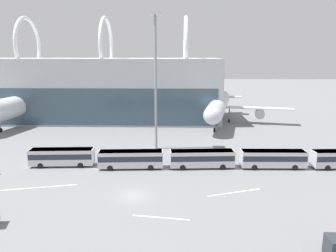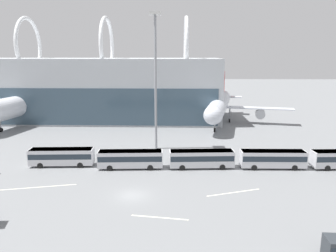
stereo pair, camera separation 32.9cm
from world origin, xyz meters
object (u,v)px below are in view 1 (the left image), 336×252
object	(u,v)px
airliner_at_gate_near	(28,104)
shuttle_bus_3	(273,158)
floodlight_mast	(156,63)
airliner_at_gate_far	(219,105)
shuttle_bus_2	(202,158)
shuttle_bus_1	(131,158)
shuttle_bus_0	(62,156)

from	to	relation	value
airliner_at_gate_near	shuttle_bus_3	size ratio (longest dim) A/B	3.63
shuttle_bus_3	floodlight_mast	size ratio (longest dim) A/B	0.41
airliner_at_gate_far	shuttle_bus_2	distance (m)	40.35
shuttle_bus_2	shuttle_bus_3	xyz separation A→B (m)	(12.48, 0.23, 0.00)
shuttle_bus_3	shuttle_bus_2	bearing A→B (deg)	-179.85
shuttle_bus_1	floodlight_mast	bearing A→B (deg)	70.12
shuttle_bus_0	shuttle_bus_3	bearing A→B (deg)	-3.57
shuttle_bus_1	airliner_at_gate_near	bearing A→B (deg)	129.18
shuttle_bus_1	airliner_at_gate_far	bearing A→B (deg)	59.66
shuttle_bus_0	shuttle_bus_2	size ratio (longest dim) A/B	1.00
airliner_at_gate_near	shuttle_bus_2	xyz separation A→B (m)	(47.36, -37.40, -3.71)
floodlight_mast	shuttle_bus_3	bearing A→B (deg)	-28.75
shuttle_bus_3	floodlight_mast	world-z (taller)	floodlight_mast
shuttle_bus_0	shuttle_bus_2	bearing A→B (deg)	-4.19
airliner_at_gate_near	shuttle_bus_0	world-z (taller)	airliner_at_gate_near
airliner_at_gate_near	shuttle_bus_2	size ratio (longest dim) A/B	3.60
airliner_at_gate_near	airliner_at_gate_far	world-z (taller)	airliner_at_gate_near
shuttle_bus_2	shuttle_bus_1	bearing A→B (deg)	178.87
shuttle_bus_1	floodlight_mast	distance (m)	20.62
airliner_at_gate_far	shuttle_bus_2	size ratio (longest dim) A/B	3.62
airliner_at_gate_near	floodlight_mast	world-z (taller)	floodlight_mast
airliner_at_gate_far	shuttle_bus_2	world-z (taller)	airliner_at_gate_far
shuttle_bus_0	shuttle_bus_2	world-z (taller)	same
airliner_at_gate_far	shuttle_bus_3	bearing A→B (deg)	18.52
shuttle_bus_3	airliner_at_gate_near	bearing A→B (deg)	147.25
shuttle_bus_1	floodlight_mast	world-z (taller)	floodlight_mast
airliner_at_gate_near	floodlight_mast	xyz separation A→B (m)	(38.57, -25.50, 12.28)
airliner_at_gate_far	shuttle_bus_3	xyz separation A→B (m)	(4.61, -39.19, -3.43)
airliner_at_gate_far	floodlight_mast	bearing A→B (deg)	-19.37
airliner_at_gate_near	shuttle_bus_3	distance (m)	70.54
shuttle_bus_1	shuttle_bus_2	distance (m)	12.49
shuttle_bus_0	shuttle_bus_3	size ratio (longest dim) A/B	1.01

